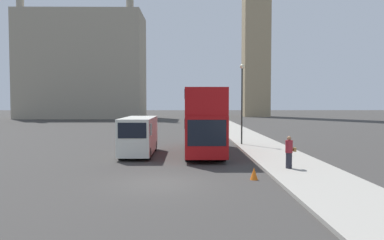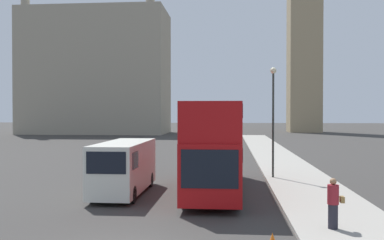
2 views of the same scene
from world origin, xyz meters
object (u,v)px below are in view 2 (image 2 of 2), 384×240
street_lamp (273,106)px  pedestrian (333,203)px  white_van (124,166)px  red_double_decker_bus (215,142)px

street_lamp → pedestrian: bearing=-85.7°
white_van → pedestrian: (8.33, -5.85, -0.37)m
white_van → street_lamp: street_lamp is taller
pedestrian → street_lamp: street_lamp is taller
street_lamp → red_double_decker_bus: bearing=-130.0°
red_double_decker_bus → white_van: (-4.27, -1.21, -1.09)m
red_double_decker_bus → white_van: bearing=-164.1°
red_double_decker_bus → pedestrian: bearing=-60.1°
pedestrian → street_lamp: 11.43m
red_double_decker_bus → pedestrian: red_double_decker_bus is taller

